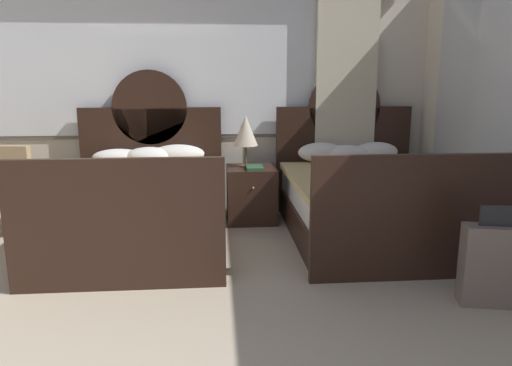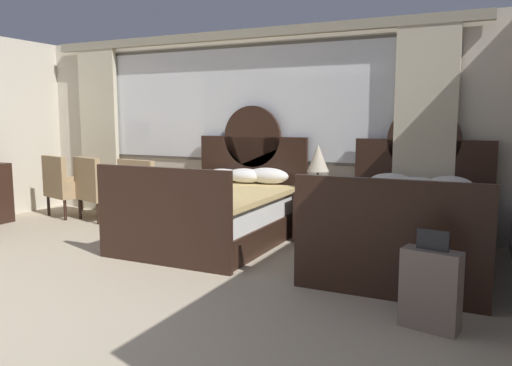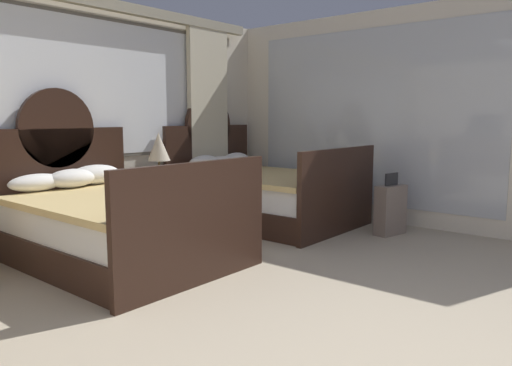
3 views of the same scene
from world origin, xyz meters
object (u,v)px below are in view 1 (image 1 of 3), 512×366
object	(u,v)px
bed_near_mirror	(367,200)
book_on_nightstand	(255,168)
bed_near_window	(141,205)
nightstand_between_beds	(251,194)
suitcase_on_floor	(491,265)
armchair_by_window_left	(12,188)
table_lamp_on_nightstand	(246,131)

from	to	relation	value
bed_near_mirror	book_on_nightstand	bearing A→B (deg)	155.16
bed_near_window	nightstand_between_beds	bearing A→B (deg)	28.66
bed_near_mirror	nightstand_between_beds	size ratio (longest dim) A/B	3.57
book_on_nightstand	suitcase_on_floor	bearing A→B (deg)	-54.40
nightstand_between_beds	suitcase_on_floor	size ratio (longest dim) A/B	0.84
nightstand_between_beds	armchair_by_window_left	distance (m)	2.48
nightstand_between_beds	book_on_nightstand	bearing A→B (deg)	-75.55
bed_near_window	table_lamp_on_nightstand	distance (m)	1.40
book_on_nightstand	armchair_by_window_left	world-z (taller)	armchair_by_window_left
armchair_by_window_left	nightstand_between_beds	bearing A→B (deg)	5.40
bed_near_mirror	table_lamp_on_nightstand	bearing A→B (deg)	151.44
bed_near_window	bed_near_mirror	bearing A→B (deg)	-0.03
table_lamp_on_nightstand	armchair_by_window_left	distance (m)	2.48
table_lamp_on_nightstand	book_on_nightstand	size ratio (longest dim) A/B	2.20
table_lamp_on_nightstand	book_on_nightstand	distance (m)	0.41
bed_near_window	suitcase_on_floor	bearing A→B (deg)	-30.85
armchair_by_window_left	suitcase_on_floor	size ratio (longest dim) A/B	1.29
table_lamp_on_nightstand	suitcase_on_floor	distance (m)	2.82
nightstand_between_beds	bed_near_window	bearing A→B (deg)	-151.34
table_lamp_on_nightstand	suitcase_on_floor	size ratio (longest dim) A/B	0.79
nightstand_between_beds	armchair_by_window_left	bearing A→B (deg)	-174.60
bed_near_mirror	book_on_nightstand	world-z (taller)	bed_near_mirror
nightstand_between_beds	table_lamp_on_nightstand	distance (m)	0.70
bed_near_window	armchair_by_window_left	bearing A→B (deg)	164.21
bed_near_mirror	suitcase_on_floor	world-z (taller)	bed_near_mirror
bed_near_mirror	suitcase_on_floor	distance (m)	1.63
bed_near_window	table_lamp_on_nightstand	size ratio (longest dim) A/B	3.81
armchair_by_window_left	bed_near_window	bearing A→B (deg)	-15.79
suitcase_on_floor	nightstand_between_beds	bearing A→B (deg)	124.74
bed_near_mirror	book_on_nightstand	size ratio (longest dim) A/B	8.36
bed_near_mirror	table_lamp_on_nightstand	world-z (taller)	bed_near_mirror
nightstand_between_beds	book_on_nightstand	world-z (taller)	book_on_nightstand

